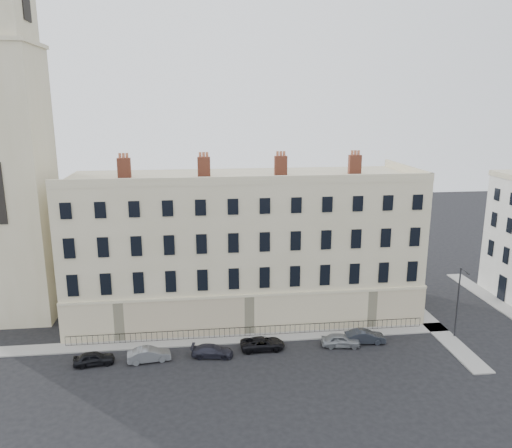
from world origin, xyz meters
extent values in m
plane|color=black|center=(0.00, 0.00, 0.00)|extent=(160.00, 160.00, 0.00)
cube|color=#C3B891|center=(-6.00, 12.00, 7.50)|extent=(36.00, 12.00, 15.00)
cube|color=beige|center=(-6.00, 5.92, 2.00)|extent=(36.10, 0.18, 4.00)
cube|color=beige|center=(12.08, 12.00, 2.00)|extent=(0.18, 12.10, 4.00)
cube|color=#C3B891|center=(-6.00, 6.15, 15.40)|extent=(36.00, 0.35, 0.80)
cube|color=#C3B891|center=(11.85, 12.00, 15.40)|extent=(0.35, 12.00, 0.80)
cube|color=brown|center=(-18.00, 12.00, 16.00)|extent=(1.30, 0.70, 2.00)
cube|color=brown|center=(-10.00, 12.00, 16.00)|extent=(1.30, 0.70, 2.00)
cube|color=brown|center=(-2.00, 12.00, 16.00)|extent=(1.30, 0.70, 2.00)
cube|color=brown|center=(6.00, 12.00, 16.00)|extent=(1.30, 0.70, 2.00)
cube|color=#C3B891|center=(-30.00, 14.00, 14.00)|extent=(8.00, 8.00, 28.00)
cube|color=gray|center=(-10.00, 5.00, 0.06)|extent=(48.00, 2.00, 0.12)
cube|color=gray|center=(13.00, 8.00, 0.06)|extent=(2.00, 24.00, 0.12)
cube|color=gray|center=(23.00, 10.00, 0.06)|extent=(2.00, 20.00, 0.12)
cube|color=black|center=(-6.00, 5.40, 1.02)|extent=(35.00, 0.04, 0.04)
cube|color=black|center=(-6.00, 5.40, 0.12)|extent=(35.00, 0.04, 0.04)
imported|color=black|center=(-20.19, 1.73, 0.59)|extent=(3.65, 1.87, 1.19)
imported|color=slate|center=(-15.44, 1.78, 0.63)|extent=(3.95, 1.82, 1.25)
imported|color=#22232E|center=(-9.83, 1.91, 0.55)|extent=(3.97, 2.08, 1.10)
imported|color=black|center=(-5.11, 2.70, 0.57)|extent=(4.18, 2.01, 1.15)
imported|color=gray|center=(2.28, 2.37, 0.62)|extent=(3.81, 1.94, 1.24)
imported|color=#23272E|center=(4.80, 2.82, 0.63)|extent=(3.92, 1.67, 1.26)
cylinder|color=#2A2A2E|center=(13.93, 2.92, 3.59)|extent=(0.14, 0.14, 7.19)
cylinder|color=#2A2A2E|center=(13.92, 2.29, 7.10)|extent=(0.09, 1.35, 0.09)
cube|color=#2A2A2E|center=(13.92, 1.66, 7.05)|extent=(0.16, 0.45, 0.11)
camera|label=1|loc=(-10.86, -39.35, 22.48)|focal=35.00mm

